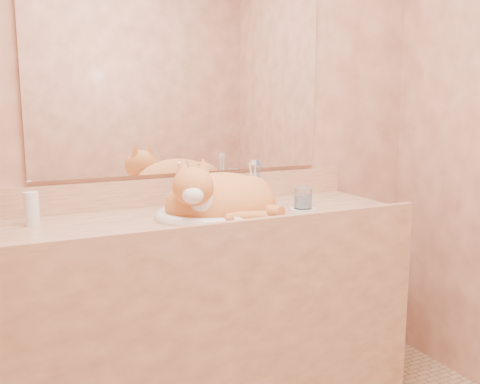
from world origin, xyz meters
name	(u,v)px	position (x,y,z in m)	size (l,w,h in m)	color
wall_back	(184,112)	(0.00, 1.00, 1.25)	(2.40, 0.02, 2.50)	#995D45
vanity_counter	(210,316)	(0.00, 0.72, 0.42)	(1.60, 0.55, 0.85)	#986544
mirror	(184,79)	(0.00, 0.99, 1.39)	(1.30, 0.02, 0.80)	white
sink_basin	(217,196)	(0.03, 0.70, 0.93)	(0.49, 0.41, 0.15)	white
faucet	(200,187)	(0.03, 0.89, 0.93)	(0.04, 0.12, 0.17)	white
cat	(219,197)	(0.02, 0.69, 0.93)	(0.45, 0.37, 0.24)	#C46A2D
soap_dispenser	(254,185)	(0.24, 0.80, 0.95)	(0.09, 0.09, 0.19)	#6AAA92
toothbrush_cup	(255,194)	(0.25, 0.80, 0.91)	(0.12, 0.12, 0.11)	#6AAA92
toothbrushes	(255,179)	(0.25, 0.80, 0.97)	(0.03, 0.03, 0.20)	silver
saucer	(303,210)	(0.38, 0.63, 0.85)	(0.11, 0.11, 0.01)	white
water_glass	(303,198)	(0.38, 0.63, 0.90)	(0.07, 0.07, 0.09)	silver
lotion_bottle	(32,209)	(-0.65, 0.84, 0.91)	(0.05, 0.05, 0.12)	silver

